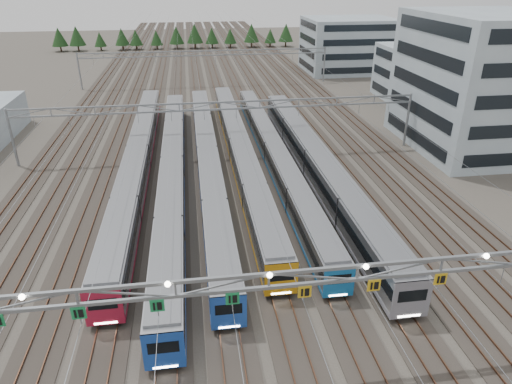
{
  "coord_description": "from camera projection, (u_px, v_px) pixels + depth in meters",
  "views": [
    {
      "loc": [
        -4.02,
        -22.12,
        24.27
      ],
      "look_at": [
        2.13,
        19.97,
        3.5
      ],
      "focal_mm": 32.0,
      "sensor_mm": 36.0,
      "label": 1
    }
  ],
  "objects": [
    {
      "name": "ground",
      "position": [
        267.0,
        368.0,
        30.84
      ],
      "size": [
        400.0,
        400.0,
        0.0
      ],
      "primitive_type": "plane",
      "color": "#47423A",
      "rests_on": "ground"
    },
    {
      "name": "track_bed",
      "position": [
        204.0,
        67.0,
        119.11
      ],
      "size": [
        54.0,
        260.0,
        5.42
      ],
      "color": "#2D2823",
      "rests_on": "ground"
    },
    {
      "name": "train_a",
      "position": [
        139.0,
        157.0,
        59.88
      ],
      "size": [
        2.85,
        60.35,
        3.72
      ],
      "color": "black",
      "rests_on": "ground"
    },
    {
      "name": "train_b",
      "position": [
        173.0,
        168.0,
        56.69
      ],
      "size": [
        2.76,
        61.47,
        3.59
      ],
      "color": "black",
      "rests_on": "ground"
    },
    {
      "name": "train_c",
      "position": [
        208.0,
        158.0,
        60.11
      ],
      "size": [
        2.67,
        61.49,
        3.47
      ],
      "color": "black",
      "rests_on": "ground"
    },
    {
      "name": "train_d",
      "position": [
        239.0,
        149.0,
        62.81
      ],
      "size": [
        2.75,
        59.85,
        3.58
      ],
      "color": "black",
      "rests_on": "ground"
    },
    {
      "name": "train_e",
      "position": [
        274.0,
        152.0,
        61.98
      ],
      "size": [
        2.58,
        58.27,
        3.35
      ],
      "color": "black",
      "rests_on": "ground"
    },
    {
      "name": "train_f",
      "position": [
        316.0,
        163.0,
        57.9
      ],
      "size": [
        3.05,
        54.56,
        3.98
      ],
      "color": "black",
      "rests_on": "ground"
    },
    {
      "name": "gantry_near",
      "position": [
        268.0,
        285.0,
        27.62
      ],
      "size": [
        56.36,
        0.61,
        8.08
      ],
      "color": "gray",
      "rests_on": "ground"
    },
    {
      "name": "gantry_mid",
      "position": [
        220.0,
        112.0,
        63.61
      ],
      "size": [
        56.36,
        0.36,
        8.0
      ],
      "color": "gray",
      "rests_on": "ground"
    },
    {
      "name": "gantry_far",
      "position": [
        205.0,
        57.0,
        103.62
      ],
      "size": [
        56.36,
        0.36,
        8.0
      ],
      "color": "gray",
      "rests_on": "ground"
    },
    {
      "name": "depot_bldg_south",
      "position": [
        481.0,
        83.0,
        65.97
      ],
      "size": [
        18.0,
        22.0,
        19.13
      ],
      "primitive_type": "cube",
      "color": "#8F9EAB",
      "rests_on": "ground"
    },
    {
      "name": "depot_bldg_mid",
      "position": [
        420.0,
        74.0,
        92.29
      ],
      "size": [
        14.0,
        16.0,
        10.59
      ],
      "primitive_type": "cube",
      "color": "#8F9EAB",
      "rests_on": "ground"
    },
    {
      "name": "depot_bldg_north",
      "position": [
        348.0,
        45.0,
        119.12
      ],
      "size": [
        22.0,
        18.0,
        13.27
      ],
      "primitive_type": "cube",
      "color": "#8F9EAB",
      "rests_on": "ground"
    },
    {
      "name": "treeline",
      "position": [
        177.0,
        36.0,
        153.62
      ],
      "size": [
        81.2,
        5.6,
        7.02
      ],
      "color": "#332114",
      "rests_on": "ground"
    }
  ]
}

